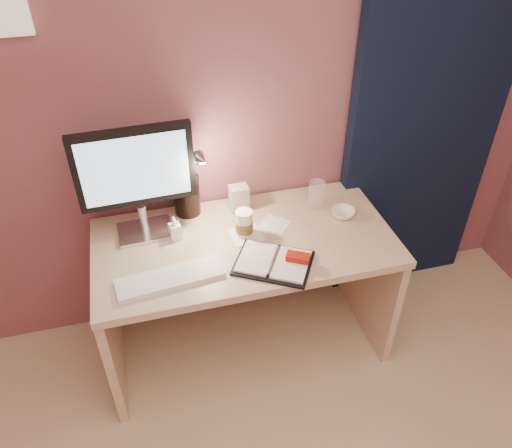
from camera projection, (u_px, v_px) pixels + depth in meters
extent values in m
plane|color=#8C5160|center=(224.00, 103.00, 2.30)|extent=(3.50, 0.00, 3.50)
cube|color=black|center=(428.00, 113.00, 2.56)|extent=(0.85, 0.08, 2.20)
cube|color=#CFAE92|center=(245.00, 243.00, 2.34)|extent=(1.40, 0.70, 0.04)
cube|color=#CFAE92|center=(110.00, 323.00, 2.43)|extent=(0.04, 0.66, 0.69)
cube|color=#CFAE92|center=(367.00, 274.00, 2.70)|extent=(0.04, 0.66, 0.69)
cube|color=#CFAE92|center=(231.00, 249.00, 2.78)|extent=(1.32, 0.03, 0.55)
cube|color=silver|center=(146.00, 231.00, 2.37)|extent=(0.26, 0.19, 0.02)
cylinder|color=silver|center=(143.00, 218.00, 2.32)|extent=(0.04, 0.04, 0.14)
cube|color=black|center=(134.00, 166.00, 2.15)|extent=(0.52, 0.06, 0.37)
cube|color=#B5D9F6|center=(135.00, 170.00, 2.12)|extent=(0.46, 0.02, 0.31)
cube|color=white|center=(170.00, 278.00, 2.11)|extent=(0.47, 0.18, 0.02)
cube|color=black|center=(273.00, 263.00, 2.19)|extent=(0.41, 0.38, 0.01)
cube|color=white|center=(256.00, 258.00, 2.20)|extent=(0.23, 0.26, 0.01)
cube|color=white|center=(291.00, 264.00, 2.17)|extent=(0.23, 0.26, 0.01)
cube|color=#A60E12|center=(298.00, 257.00, 2.17)|extent=(0.11, 0.10, 0.03)
cube|color=white|center=(246.00, 235.00, 2.36)|extent=(0.16, 0.16, 0.00)
cube|color=white|center=(274.00, 225.00, 2.42)|extent=(0.18, 0.18, 0.00)
cylinder|color=white|center=(244.00, 224.00, 2.32)|extent=(0.08, 0.08, 0.12)
cylinder|color=brown|center=(244.00, 226.00, 2.33)|extent=(0.08, 0.08, 0.05)
cylinder|color=white|center=(244.00, 213.00, 2.28)|extent=(0.08, 0.08, 0.01)
cylinder|color=white|center=(316.00, 195.00, 2.50)|extent=(0.08, 0.08, 0.14)
imported|color=white|center=(343.00, 213.00, 2.47)|extent=(0.16, 0.16, 0.04)
imported|color=white|center=(175.00, 228.00, 2.31)|extent=(0.06, 0.06, 0.11)
cylinder|color=black|center=(187.00, 197.00, 2.45)|extent=(0.13, 0.13, 0.18)
cube|color=#BBBBB7|center=(239.00, 198.00, 2.48)|extent=(0.09, 0.08, 0.14)
cylinder|color=silver|center=(188.00, 209.00, 2.51)|extent=(0.09, 0.09, 0.02)
cylinder|color=silver|center=(185.00, 178.00, 2.40)|extent=(0.01, 0.01, 0.35)
cone|color=silver|center=(170.00, 164.00, 2.17)|extent=(0.09, 0.09, 0.07)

